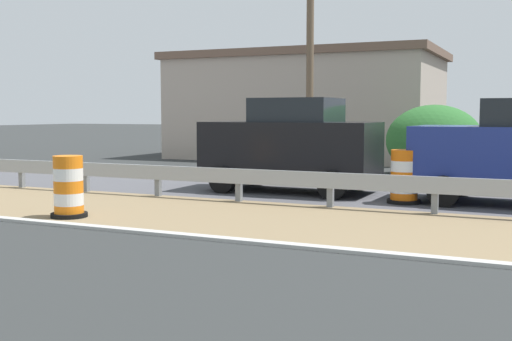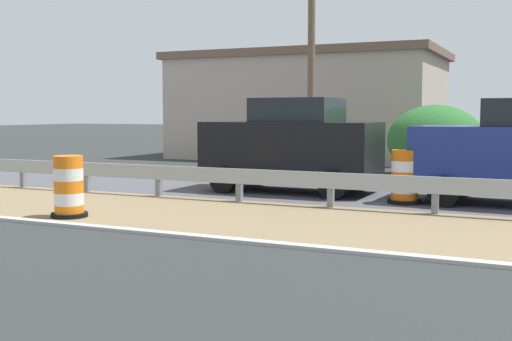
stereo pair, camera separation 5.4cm
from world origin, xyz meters
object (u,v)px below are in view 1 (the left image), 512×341
at_px(traffic_barrel_mid, 69,189).
at_px(utility_pole_near, 310,44).
at_px(traffic_barrel_close, 404,179).
at_px(car_lead_far_lane, 291,146).

bearing_deg(traffic_barrel_mid, utility_pole_near, -4.06).
height_order(traffic_barrel_close, utility_pole_near, utility_pole_near).
bearing_deg(traffic_barrel_mid, car_lead_far_lane, -24.01).
xyz_separation_m(traffic_barrel_close, car_lead_far_lane, (0.83, 2.86, 0.61)).
bearing_deg(utility_pole_near, traffic_barrel_mid, 175.94).
relative_size(traffic_barrel_close, traffic_barrel_mid, 1.00).
height_order(traffic_barrel_mid, utility_pole_near, utility_pole_near).
height_order(car_lead_far_lane, utility_pole_near, utility_pole_near).
height_order(traffic_barrel_close, traffic_barrel_mid, traffic_barrel_close).
xyz_separation_m(traffic_barrel_mid, car_lead_far_lane, (5.17, -2.30, 0.61)).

